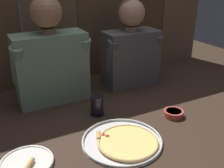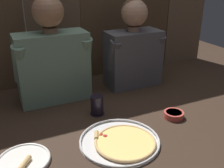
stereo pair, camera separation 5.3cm
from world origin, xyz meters
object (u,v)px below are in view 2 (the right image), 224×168
at_px(pizza_tray, 122,141).
at_px(drinking_glass, 97,105).
at_px(diner_left, 52,55).
at_px(diner_right, 133,48).
at_px(dinner_plate, 24,160).
at_px(dipping_bowl, 174,114).

height_order(pizza_tray, drinking_glass, drinking_glass).
xyz_separation_m(pizza_tray, diner_left, (-0.16, 0.59, 0.27)).
distance_m(diner_left, diner_right, 0.55).
height_order(dinner_plate, diner_left, diner_left).
distance_m(pizza_tray, dipping_bowl, 0.37).
xyz_separation_m(pizza_tray, diner_right, (0.38, 0.59, 0.25)).
xyz_separation_m(dinner_plate, drinking_glass, (0.43, 0.25, 0.04)).
bearing_deg(pizza_tray, dinner_plate, 172.86).
xyz_separation_m(dinner_plate, diner_right, (0.81, 0.53, 0.26)).
bearing_deg(drinking_glass, diner_left, 119.48).
height_order(drinking_glass, diner_left, diner_left).
bearing_deg(pizza_tray, drinking_glass, 90.05).
relative_size(pizza_tray, diner_right, 0.65).
relative_size(pizza_tray, diner_left, 0.60).
distance_m(dinner_plate, diner_right, 1.01).
bearing_deg(diner_right, dipping_bowl, -92.43).
relative_size(drinking_glass, dipping_bowl, 1.01).
height_order(pizza_tray, diner_right, diner_right).
bearing_deg(dinner_plate, diner_right, 33.26).
bearing_deg(pizza_tray, diner_left, 105.42).
bearing_deg(diner_right, pizza_tray, -123.08).
relative_size(pizza_tray, dipping_bowl, 3.50).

